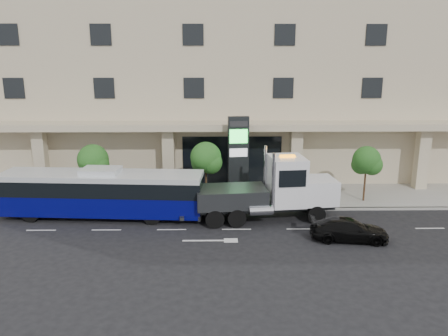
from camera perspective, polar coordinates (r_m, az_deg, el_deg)
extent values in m
plane|color=black|center=(28.56, 1.52, -6.88)|extent=(120.00, 120.00, 0.00)
cube|color=gray|center=(33.25, 1.19, -3.69)|extent=(120.00, 6.00, 0.15)
cube|color=gray|center=(30.41, 1.38, -5.41)|extent=(120.00, 0.30, 0.15)
cube|color=#C3B092|center=(42.17, 0.77, 13.76)|extent=(60.00, 15.00, 20.00)
cube|color=#C3B092|center=(33.84, 1.13, 5.54)|extent=(60.00, 2.80, 0.50)
cube|color=black|center=(35.56, 1.04, 0.96)|extent=(8.00, 0.12, 4.00)
cube|color=#C3B092|center=(37.01, -22.79, 1.08)|extent=(0.90, 0.90, 4.90)
cube|color=#C3B092|center=(34.53, -7.22, 1.21)|extent=(0.90, 0.90, 4.90)
cube|color=#C3B092|center=(34.84, 9.36, 1.25)|extent=(0.90, 0.90, 4.90)
cube|color=#C3B092|center=(37.90, 24.42, 1.20)|extent=(0.90, 0.90, 4.90)
cylinder|color=#422B19|center=(32.70, -16.52, -1.89)|extent=(0.14, 0.14, 2.80)
sphere|color=#13451A|center=(32.29, -16.73, 1.05)|extent=(2.20, 2.20, 2.20)
sphere|color=#13451A|center=(32.07, -16.19, 0.41)|extent=(1.65, 1.65, 1.65)
sphere|color=#13451A|center=(32.64, -17.10, 0.44)|extent=(1.54, 1.54, 1.54)
cylinder|color=#422B19|center=(31.46, -2.36, -1.80)|extent=(0.14, 0.14, 2.94)
sphere|color=#13451A|center=(31.01, -2.39, 1.42)|extent=(2.20, 2.20, 2.20)
sphere|color=#13451A|center=(30.89, -1.75, 0.73)|extent=(1.65, 1.65, 1.65)
sphere|color=#13451A|center=(31.31, -2.92, 0.74)|extent=(1.54, 1.54, 1.54)
cylinder|color=#422B19|center=(33.21, 17.90, -1.81)|extent=(0.14, 0.14, 2.73)
sphere|color=#13451A|center=(32.81, 18.12, 1.01)|extent=(2.00, 2.00, 2.00)
sphere|color=#13451A|center=(32.81, 18.77, 0.39)|extent=(1.50, 1.50, 1.50)
sphere|color=#13451A|center=(32.99, 17.47, 0.43)|extent=(1.40, 1.40, 1.40)
cylinder|color=black|center=(30.78, -23.95, -5.49)|extent=(1.12, 0.41, 1.10)
cylinder|color=black|center=(32.73, -22.15, -4.18)|extent=(1.12, 0.41, 1.10)
cylinder|color=black|center=(28.10, -9.38, -6.24)|extent=(1.12, 0.41, 1.10)
cylinder|color=black|center=(30.22, -8.44, -4.74)|extent=(1.12, 0.41, 1.10)
cube|color=#050659|center=(29.93, -15.53, -4.31)|extent=(13.32, 3.66, 1.32)
cube|color=black|center=(29.59, -15.68, -2.19)|extent=(13.32, 3.71, 0.99)
cube|color=silver|center=(29.42, -15.76, -0.96)|extent=(13.32, 3.66, 0.33)
cube|color=silver|center=(29.34, -15.80, -0.34)|extent=(2.53, 1.92, 0.33)
cube|color=#2D3033|center=(32.76, -26.39, -4.71)|extent=(0.33, 2.74, 0.33)
cube|color=#2D3033|center=(28.70, -2.96, -5.74)|extent=(0.33, 2.74, 0.33)
cube|color=#2D3033|center=(28.63, 5.48, -5.08)|extent=(9.10, 2.04, 0.43)
cube|color=white|center=(29.24, 12.16, -2.85)|extent=(2.38, 2.66, 1.59)
cube|color=silver|center=(29.60, 14.11, -2.75)|extent=(0.31, 2.12, 1.28)
cube|color=white|center=(28.42, 8.18, -1.60)|extent=(2.40, 2.87, 3.08)
cube|color=black|center=(28.57, 10.17, -0.60)|extent=(0.35, 2.34, 1.28)
cylinder|color=silver|center=(26.97, 6.44, -1.81)|extent=(0.21, 0.21, 3.61)
cylinder|color=silver|center=(29.17, 5.39, -0.57)|extent=(0.21, 0.21, 3.61)
cube|color=#2D3033|center=(27.99, 0.93, -3.75)|extent=(4.72, 3.02, 1.17)
cube|color=#2D3033|center=(27.97, -4.28, -5.18)|extent=(1.72, 0.48, 0.23)
cube|color=#2D3033|center=(28.09, -5.57, -6.04)|extent=(0.47, 1.93, 0.19)
cube|color=orange|center=(28.03, 8.29, 1.54)|extent=(0.99, 0.47, 0.15)
cylinder|color=black|center=(28.50, 11.94, -5.99)|extent=(1.20, 0.46, 1.17)
cylinder|color=black|center=(30.50, 10.60, -4.58)|extent=(1.20, 0.46, 1.17)
cylinder|color=black|center=(27.32, 1.69, -6.56)|extent=(1.20, 0.46, 1.17)
cylinder|color=black|center=(29.40, 1.04, -5.05)|extent=(1.20, 0.46, 1.17)
cylinder|color=black|center=(27.16, -1.21, -6.69)|extent=(1.20, 0.46, 1.17)
cylinder|color=black|center=(29.25, -1.66, -5.15)|extent=(1.20, 0.46, 1.17)
imported|color=black|center=(26.42, 16.01, -7.73)|extent=(4.62, 2.33, 1.29)
cube|color=black|center=(32.23, 1.87, 1.43)|extent=(1.55, 0.66, 6.03)
cube|color=#23D43F|center=(31.64, 1.92, 4.16)|extent=(1.31, 0.20, 1.00)
cube|color=silver|center=(31.87, 1.90, 2.02)|extent=(1.31, 0.20, 0.60)
cube|color=#262628|center=(31.50, 1.93, 5.78)|extent=(1.31, 0.20, 0.40)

